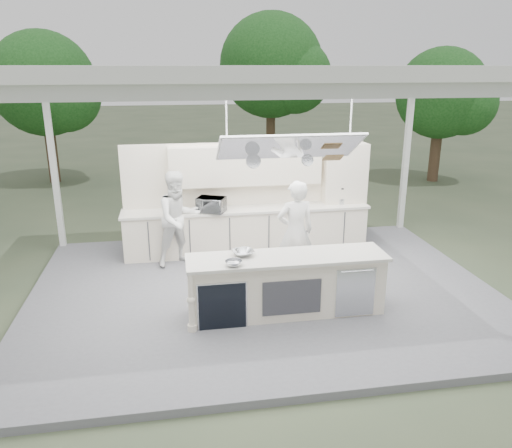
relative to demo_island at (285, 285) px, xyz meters
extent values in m
plane|color=#4B5439|center=(-0.18, 0.91, -0.60)|extent=(90.00, 90.00, 0.00)
cube|color=slate|center=(-0.18, 0.91, -0.54)|extent=(8.00, 6.00, 0.12)
cube|color=white|center=(3.72, 3.81, 1.25)|extent=(0.12, 0.12, 3.70)
cube|color=white|center=(-4.08, 3.81, 1.25)|extent=(0.12, 0.12, 3.70)
cube|color=white|center=(-0.18, 0.91, 3.18)|extent=(8.20, 6.20, 0.16)
cube|color=white|center=(-0.18, -1.99, 3.02)|extent=(8.00, 0.12, 0.16)
cube|color=white|center=(-0.18, 3.81, 3.02)|extent=(8.00, 0.12, 0.16)
cube|color=white|center=(3.72, 0.91, 3.02)|extent=(0.12, 6.00, 0.16)
cube|color=white|center=(0.02, 0.01, 2.15)|extent=(2.00, 0.71, 0.43)
cube|color=white|center=(0.02, 0.01, 2.15)|extent=(2.06, 0.76, 0.46)
cylinder|color=white|center=(-0.88, 0.01, 2.63)|extent=(0.02, 0.02, 0.95)
cylinder|color=white|center=(0.92, 0.01, 2.63)|extent=(0.02, 0.02, 0.95)
cylinder|color=silver|center=(-0.48, 0.16, 1.93)|extent=(0.22, 0.14, 0.21)
cylinder|color=silver|center=(0.32, 0.11, 1.93)|extent=(0.18, 0.12, 0.18)
cube|color=olive|center=(0.72, 0.13, 1.95)|extent=(0.28, 0.18, 0.12)
cube|color=silver|center=(0.02, 0.01, -0.03)|extent=(3.00, 0.70, 0.90)
cube|color=silver|center=(0.02, 0.01, 0.45)|extent=(3.10, 0.78, 0.05)
cylinder|color=silver|center=(-1.48, -0.34, -0.02)|extent=(0.11, 0.11, 0.92)
cube|color=black|center=(-1.03, -0.34, -0.12)|extent=(0.70, 0.04, 0.72)
cube|color=silver|center=(-1.03, -0.35, -0.12)|extent=(0.74, 0.03, 0.72)
cube|color=#39393F|center=(0.02, -0.35, -0.06)|extent=(0.90, 0.02, 0.55)
cube|color=silver|center=(1.02, -0.35, -0.06)|extent=(0.62, 0.02, 0.78)
cube|color=silver|center=(-0.18, 2.81, -0.03)|extent=(5.00, 0.65, 0.90)
cube|color=silver|center=(-0.18, 2.81, 0.45)|extent=(5.08, 0.72, 0.05)
cube|color=silver|center=(-0.18, 3.11, 0.65)|extent=(5.00, 0.10, 2.25)
cube|color=silver|center=(-0.18, 2.98, 1.32)|extent=(3.10, 0.38, 0.80)
cube|color=silver|center=(1.92, 2.93, 1.07)|extent=(0.90, 0.45, 1.30)
cube|color=olive|center=(1.92, 2.93, 1.07)|extent=(0.84, 0.40, 0.03)
cylinder|color=silver|center=(1.82, 2.79, 0.53)|extent=(0.20, 0.20, 0.12)
cylinder|color=black|center=(1.82, 2.79, 0.69)|extent=(0.17, 0.17, 0.20)
cylinder|color=black|center=(2.17, 2.79, 0.52)|extent=(0.16, 0.16, 0.10)
cone|color=black|center=(2.17, 2.79, 0.69)|extent=(0.14, 0.14, 0.24)
cylinder|color=#483124|center=(-5.68, 10.91, 0.45)|extent=(0.36, 0.36, 2.10)
sphere|color=#2B6726|center=(-5.68, 10.91, 2.69)|extent=(3.40, 3.40, 3.40)
sphere|color=#2B6726|center=(-5.00, 10.40, 2.35)|extent=(2.38, 2.38, 2.38)
cylinder|color=#483124|center=(2.32, 12.91, 0.63)|extent=(0.36, 0.36, 2.45)
sphere|color=#2B6726|center=(2.32, 12.91, 3.25)|extent=(4.00, 4.00, 4.00)
sphere|color=#2B6726|center=(3.12, 12.31, 2.85)|extent=(2.80, 2.80, 2.80)
cylinder|color=#483124|center=(7.32, 8.91, 0.37)|extent=(0.36, 0.36, 1.92)
sphere|color=#2B6726|center=(7.32, 8.91, 2.38)|extent=(3.00, 3.00, 3.00)
sphere|color=#2B6726|center=(7.92, 8.46, 2.08)|extent=(2.10, 2.10, 2.10)
imported|color=white|center=(0.45, 1.20, 0.45)|extent=(0.71, 0.50, 1.85)
imported|color=white|center=(-1.58, 2.34, 0.45)|extent=(1.11, 1.02, 1.86)
imported|color=#B9BCC1|center=(-0.93, 2.61, 0.62)|extent=(0.64, 0.56, 0.30)
imported|color=#B4B6BB|center=(-0.64, 0.15, 0.51)|extent=(0.40, 0.40, 0.08)
imported|color=#B9BDC1|center=(-0.84, -0.24, 0.51)|extent=(0.25, 0.25, 0.08)
camera|label=1|loc=(-1.64, -6.95, 3.27)|focal=35.00mm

